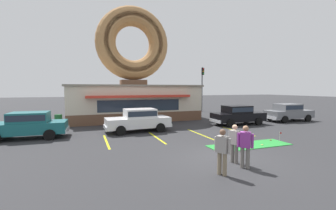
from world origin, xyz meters
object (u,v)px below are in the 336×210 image
object	(u,v)px
golf_ball	(249,146)
car_grey	(288,112)
car_teal	(28,124)
pedestrian_blue_sweater_man	(222,150)
pedestrian_hooded_kid	(245,145)
pedestrian_leather_jacket_man	(235,142)
car_black	(238,114)
putting_flag_pin	(280,135)
traffic_light_pole	(202,83)
car_white	(139,119)
trash_bin	(58,120)

from	to	relation	value
golf_ball	car_grey	bearing A→B (deg)	32.83
car_teal	pedestrian_blue_sweater_man	size ratio (longest dim) A/B	2.84
pedestrian_hooded_kid	pedestrian_leather_jacket_man	distance (m)	0.65
car_grey	car_teal	bearing A→B (deg)	-179.77
pedestrian_leather_jacket_man	pedestrian_hooded_kid	bearing A→B (deg)	-90.00
car_black	pedestrian_hooded_kid	xyz separation A→B (m)	(-6.30, -8.68, 0.03)
putting_flag_pin	traffic_light_pole	xyz separation A→B (m)	(4.20, 16.64, 3.27)
golf_ball	car_black	xyz separation A→B (m)	(4.06, 6.21, 0.82)
golf_ball	car_black	world-z (taller)	car_black
car_white	pedestrian_blue_sweater_man	size ratio (longest dim) A/B	2.84
car_black	car_teal	bearing A→B (deg)	179.89
car_teal	car_white	bearing A→B (deg)	-0.99
car_white	car_grey	bearing A→B (deg)	0.82
car_white	pedestrian_hooded_kid	distance (m)	8.86
pedestrian_blue_sweater_man	car_teal	bearing A→B (deg)	130.74
car_teal	trash_bin	xyz separation A→B (m)	(1.25, 4.01, -0.37)
car_grey	car_white	size ratio (longest dim) A/B	1.00
car_white	trash_bin	size ratio (longest dim) A/B	4.74
car_grey	car_teal	world-z (taller)	same
golf_ball	car_grey	world-z (taller)	car_grey
golf_ball	trash_bin	bearing A→B (deg)	134.09
car_grey	car_teal	xyz separation A→B (m)	(-20.99, -0.09, 0.00)
car_white	pedestrian_hooded_kid	world-z (taller)	pedestrian_hooded_kid
car_white	pedestrian_hooded_kid	bearing A→B (deg)	-75.88
pedestrian_blue_sweater_man	trash_bin	bearing A→B (deg)	116.53
pedestrian_blue_sweater_man	pedestrian_leather_jacket_man	distance (m)	1.52
car_white	pedestrian_blue_sweater_man	xyz separation A→B (m)	(0.96, -8.87, 0.03)
car_white	putting_flag_pin	bearing A→B (deg)	-41.25
putting_flag_pin	car_teal	xyz separation A→B (m)	(-13.53, 6.04, 0.43)
car_white	pedestrian_leather_jacket_man	world-z (taller)	car_white
car_grey	pedestrian_blue_sweater_man	bearing A→B (deg)	-145.62
car_white	golf_ball	bearing A→B (deg)	-54.27
trash_bin	traffic_light_pole	xyz separation A→B (m)	(16.48, 6.59, 3.21)
car_black	pedestrian_blue_sweater_man	bearing A→B (deg)	-129.96
golf_ball	pedestrian_hooded_kid	size ratio (longest dim) A/B	0.03
pedestrian_blue_sweater_man	pedestrian_hooded_kid	bearing A→B (deg)	12.91
traffic_light_pole	car_grey	bearing A→B (deg)	-72.75
trash_bin	pedestrian_blue_sweater_man	bearing A→B (deg)	-63.47
pedestrian_leather_jacket_man	traffic_light_pole	xyz separation A→B (m)	(8.79, 18.66, 2.84)
pedestrian_blue_sweater_man	car_black	bearing A→B (deg)	50.04
car_black	trash_bin	distance (m)	14.57
pedestrian_blue_sweater_man	car_white	bearing A→B (deg)	96.17
putting_flag_pin	traffic_light_pole	world-z (taller)	traffic_light_pole
golf_ball	car_white	world-z (taller)	car_white
car_grey	car_black	distance (m)	5.75
car_teal	pedestrian_leather_jacket_man	bearing A→B (deg)	-42.03
pedestrian_blue_sweater_man	putting_flag_pin	bearing A→B (deg)	26.96
car_black	car_teal	world-z (taller)	same
car_teal	pedestrian_hooded_kid	size ratio (longest dim) A/B	2.82
putting_flag_pin	car_black	xyz separation A→B (m)	(1.71, 6.01, 0.43)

